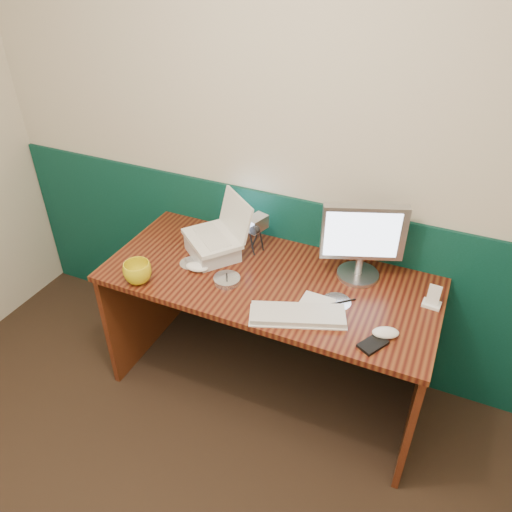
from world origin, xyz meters
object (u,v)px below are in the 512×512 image
at_px(laptop, 211,220).
at_px(desk, 268,335).
at_px(mug, 138,272).
at_px(camcorder, 256,236).
at_px(keyboard, 298,315).
at_px(monitor, 362,243).

bearing_deg(laptop, desk, 28.32).
bearing_deg(mug, camcorder, 48.81).
bearing_deg(keyboard, monitor, 47.39).
height_order(desk, laptop, laptop).
distance_m(keyboard, camcorder, 0.55).
relative_size(laptop, camcorder, 1.59).
xyz_separation_m(desk, mug, (-0.55, -0.28, 0.43)).
height_order(keyboard, camcorder, camcorder).
distance_m(monitor, keyboard, 0.47).
relative_size(desk, mug, 12.12).
bearing_deg(monitor, laptop, 169.13).
height_order(laptop, monitor, monitor).
xyz_separation_m(laptop, monitor, (0.72, 0.13, -0.02)).
bearing_deg(laptop, monitor, 48.60).
height_order(monitor, keyboard, monitor).
bearing_deg(desk, laptop, 169.66).
bearing_deg(laptop, keyboard, 12.69).
height_order(desk, camcorder, camcorder).
xyz_separation_m(laptop, keyboard, (0.56, -0.27, -0.19)).
height_order(desk, keyboard, keyboard).
bearing_deg(monitor, keyboard, -132.61).
distance_m(desk, monitor, 0.71).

